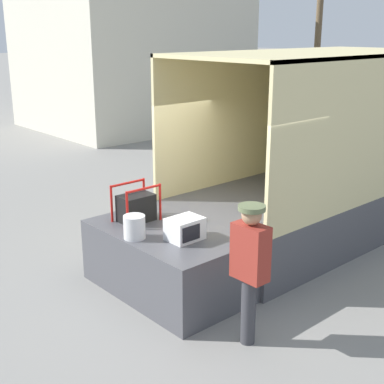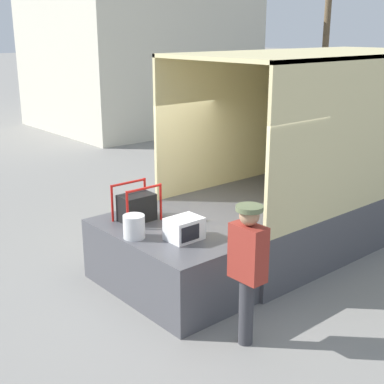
% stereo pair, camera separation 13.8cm
% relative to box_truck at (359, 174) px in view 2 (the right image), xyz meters
% --- Properties ---
extents(ground_plane, '(160.00, 160.00, 0.00)m').
position_rel_box_truck_xyz_m(ground_plane, '(-4.11, 0.00, -0.90)').
color(ground_plane, gray).
extents(box_truck, '(7.34, 2.47, 3.31)m').
position_rel_box_truck_xyz_m(box_truck, '(0.00, 0.00, 0.00)').
color(box_truck, white).
rests_on(box_truck, ground).
extents(tailgate_deck, '(1.43, 2.34, 0.93)m').
position_rel_box_truck_xyz_m(tailgate_deck, '(-4.83, 0.00, -0.44)').
color(tailgate_deck, '#4C4C51').
rests_on(tailgate_deck, ground).
extents(microwave, '(0.47, 0.37, 0.31)m').
position_rel_box_truck_xyz_m(microwave, '(-4.87, -0.44, 0.18)').
color(microwave, white).
rests_on(microwave, tailgate_deck).
extents(portable_generator, '(0.63, 0.44, 0.56)m').
position_rel_box_truck_xyz_m(portable_generator, '(-4.91, 0.60, 0.24)').
color(portable_generator, black).
rests_on(portable_generator, tailgate_deck).
extents(orange_bucket, '(0.30, 0.30, 0.32)m').
position_rel_box_truck_xyz_m(orange_bucket, '(-5.35, 0.05, 0.19)').
color(orange_bucket, silver).
rests_on(orange_bucket, tailgate_deck).
extents(worker_person, '(0.32, 0.44, 1.77)m').
position_rel_box_truck_xyz_m(worker_person, '(-4.98, -1.72, 0.19)').
color(worker_person, '#38383D').
rests_on(worker_person, ground).
extents(house_backdrop, '(7.88, 6.50, 9.04)m').
position_rel_box_truck_xyz_m(house_backdrop, '(3.29, 12.05, 3.70)').
color(house_backdrop, beige).
rests_on(house_backdrop, ground).
extents(utility_pole, '(1.80, 0.28, 8.93)m').
position_rel_box_truck_xyz_m(utility_pole, '(10.75, 8.81, 3.72)').
color(utility_pole, brown).
rests_on(utility_pole, ground).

